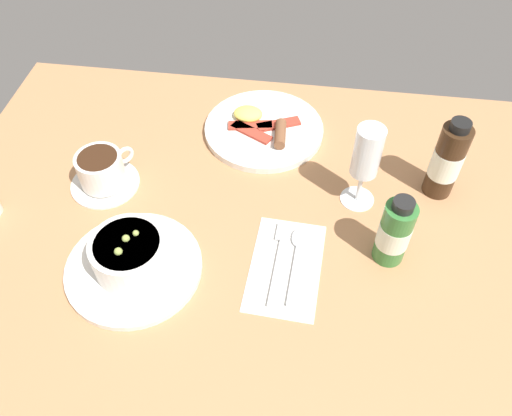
# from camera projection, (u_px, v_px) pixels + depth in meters

# --- Properties ---
(ground_plane) EXTENTS (1.10, 0.84, 0.03)m
(ground_plane) POSITION_uv_depth(u_px,v_px,m) (237.00, 229.00, 0.93)
(ground_plane) COLOR #A8754C
(porridge_bowl) EXTENTS (0.22, 0.22, 0.08)m
(porridge_bowl) POSITION_uv_depth(u_px,v_px,m) (131.00, 259.00, 0.83)
(porridge_bowl) COLOR silver
(porridge_bowl) RESTS_ON ground_plane
(cutlery_setting) EXTENTS (0.13, 0.20, 0.01)m
(cutlery_setting) POSITION_uv_depth(u_px,v_px,m) (286.00, 264.00, 0.86)
(cutlery_setting) COLOR silver
(cutlery_setting) RESTS_ON ground_plane
(coffee_cup) EXTENTS (0.13, 0.13, 0.07)m
(coffee_cup) POSITION_uv_depth(u_px,v_px,m) (102.00, 172.00, 0.96)
(coffee_cup) COLOR silver
(coffee_cup) RESTS_ON ground_plane
(wine_glass) EXTENTS (0.06, 0.06, 0.17)m
(wine_glass) POSITION_uv_depth(u_px,v_px,m) (366.00, 156.00, 0.87)
(wine_glass) COLOR white
(wine_glass) RESTS_ON ground_plane
(sauce_bottle_brown) EXTENTS (0.05, 0.05, 0.16)m
(sauce_bottle_brown) POSITION_uv_depth(u_px,v_px,m) (447.00, 161.00, 0.92)
(sauce_bottle_brown) COLOR #382314
(sauce_bottle_brown) RESTS_ON ground_plane
(sauce_bottle_green) EXTENTS (0.05, 0.05, 0.14)m
(sauce_bottle_green) POSITION_uv_depth(u_px,v_px,m) (395.00, 232.00, 0.83)
(sauce_bottle_green) COLOR #337233
(sauce_bottle_green) RESTS_ON ground_plane
(breakfast_plate) EXTENTS (0.24, 0.24, 0.04)m
(breakfast_plate) POSITION_uv_depth(u_px,v_px,m) (263.00, 128.00, 1.07)
(breakfast_plate) COLOR silver
(breakfast_plate) RESTS_ON ground_plane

